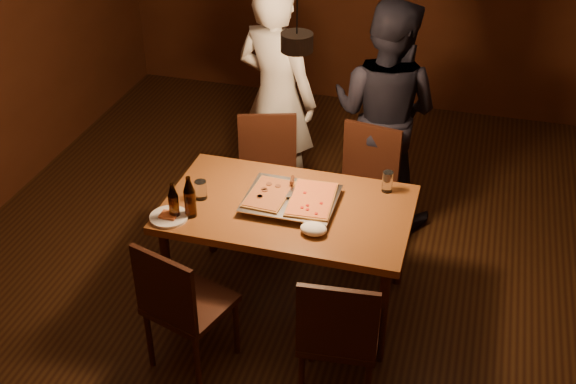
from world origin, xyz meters
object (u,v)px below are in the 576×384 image
(chair_far_left, at_px, (268,165))
(chair_near_right, at_px, (339,328))
(chair_far_right, at_px, (365,177))
(beer_bottle_a, at_px, (173,200))
(dining_table, at_px, (288,216))
(pendant_lamp, at_px, (297,40))
(plate_slice, at_px, (169,217))
(pizza_tray, at_px, (291,201))
(diner_white, at_px, (277,98))
(diner_dark, at_px, (385,113))
(beer_bottle_b, at_px, (190,197))
(chair_near_left, at_px, (179,298))

(chair_far_left, relative_size, chair_near_right, 1.09)
(chair_far_right, bearing_deg, beer_bottle_a, 59.08)
(dining_table, xyz_separation_m, pendant_lamp, (0.01, 0.13, 1.08))
(plate_slice, bearing_deg, pizza_tray, 27.35)
(chair_far_right, xyz_separation_m, diner_white, (-0.75, 0.35, 0.36))
(beer_bottle_a, distance_m, diner_dark, 1.80)
(chair_far_left, height_order, beer_bottle_b, beer_bottle_b)
(beer_bottle_b, bearing_deg, chair_near_left, -77.23)
(chair_far_left, relative_size, diner_white, 0.30)
(diner_white, relative_size, pendant_lamp, 1.62)
(chair_near_left, relative_size, beer_bottle_a, 2.25)
(chair_far_right, height_order, chair_near_left, same)
(diner_dark, bearing_deg, chair_near_left, 82.62)
(beer_bottle_a, height_order, beer_bottle_b, beer_bottle_b)
(chair_near_left, height_order, diner_white, diner_white)
(beer_bottle_a, bearing_deg, diner_white, 81.80)
(dining_table, bearing_deg, plate_slice, -153.85)
(dining_table, bearing_deg, beer_bottle_b, -154.10)
(chair_far_left, distance_m, diner_dark, 0.93)
(chair_near_right, xyz_separation_m, pizza_tray, (-0.47, 0.76, 0.24))
(plate_slice, bearing_deg, pendant_lamp, 34.12)
(beer_bottle_b, xyz_separation_m, diner_white, (0.12, 1.40, 0.01))
(dining_table, xyz_separation_m, chair_near_left, (-0.42, -0.74, -0.14))
(beer_bottle_a, height_order, diner_white, diner_white)
(diner_dark, xyz_separation_m, pendant_lamp, (-0.38, -1.07, 0.91))
(dining_table, distance_m, beer_bottle_a, 0.71)
(chair_far_right, distance_m, pizza_tray, 0.87)
(beer_bottle_b, relative_size, pendant_lamp, 0.24)
(chair_near_left, height_order, chair_near_right, same)
(chair_far_right, relative_size, diner_white, 0.27)
(pizza_tray, bearing_deg, chair_far_left, 111.32)
(chair_far_left, xyz_separation_m, beer_bottle_b, (-0.16, -1.02, 0.35))
(chair_far_right, distance_m, plate_slice, 1.50)
(pendant_lamp, bearing_deg, diner_white, 112.56)
(chair_near_left, bearing_deg, pizza_tray, 78.26)
(chair_far_right, bearing_deg, plate_slice, 58.74)
(pizza_tray, distance_m, beer_bottle_b, 0.62)
(chair_far_left, distance_m, pizza_tray, 0.87)
(plate_slice, bearing_deg, diner_dark, 55.59)
(beer_bottle_b, bearing_deg, plate_slice, -152.72)
(dining_table, height_order, diner_dark, diner_dark)
(pizza_tray, bearing_deg, beer_bottle_a, -158.81)
(chair_far_left, relative_size, chair_near_left, 1.00)
(dining_table, relative_size, diner_white, 0.84)
(beer_bottle_a, bearing_deg, beer_bottle_b, 24.45)
(beer_bottle_a, distance_m, pendant_lamp, 1.17)
(beer_bottle_b, bearing_deg, diner_white, 85.10)
(pizza_tray, bearing_deg, beer_bottle_b, -158.41)
(dining_table, relative_size, pendant_lamp, 1.36)
(chair_far_right, relative_size, beer_bottle_a, 2.08)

